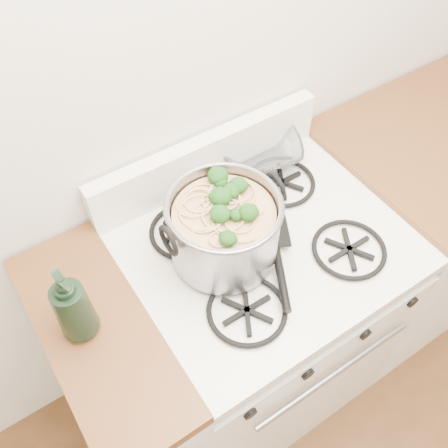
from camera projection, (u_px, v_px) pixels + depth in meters
gas_range at (258, 322)px, 1.75m from camera, size 0.76×0.66×0.92m
counter_left at (126, 398)px, 1.56m from camera, size 0.25×0.65×0.92m
counter_right at (432, 211)px, 2.03m from camera, size 1.00×0.65×0.92m
stock_pot at (224, 229)px, 1.27m from camera, size 0.32×0.29×0.20m
spatula at (272, 229)px, 1.37m from camera, size 0.40×0.41×0.02m
glass_bowl at (259, 152)px, 1.56m from camera, size 0.13×0.13×0.03m
bottle at (71, 304)px, 1.11m from camera, size 0.10×0.11×0.24m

